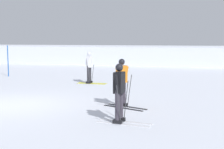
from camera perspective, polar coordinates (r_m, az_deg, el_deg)
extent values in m
plane|color=silver|center=(11.85, -17.51, -5.41)|extent=(120.00, 120.00, 0.00)
cube|color=silver|center=(30.84, 2.03, 3.70)|extent=(80.00, 6.89, 1.65)
cube|color=silver|center=(9.11, 2.51, -8.66)|extent=(1.60, 0.31, 0.02)
cube|color=silver|center=(8.85, 1.93, -9.11)|extent=(1.60, 0.31, 0.02)
cube|color=black|center=(9.14, 1.62, -8.21)|extent=(0.27, 0.15, 0.10)
cube|color=black|center=(8.88, 1.01, -8.64)|extent=(0.27, 0.15, 0.10)
cylinder|color=#38333D|center=(9.03, 1.63, -5.29)|extent=(0.14, 0.14, 0.85)
cylinder|color=#38333D|center=(8.77, 1.01, -5.65)|extent=(0.14, 0.14, 0.85)
cube|color=black|center=(8.79, 1.33, -1.48)|extent=(0.29, 0.41, 0.60)
cylinder|color=black|center=(9.02, 1.99, -1.36)|extent=(0.12, 0.27, 0.55)
cylinder|color=black|center=(8.55, 0.89, -1.79)|extent=(0.12, 0.27, 0.55)
sphere|color=black|center=(8.74, 1.34, 1.31)|extent=(0.22, 0.22, 0.22)
cylinder|color=#38383D|center=(9.14, 2.57, -4.93)|extent=(0.08, 0.39, 1.17)
cylinder|color=#38383D|center=(8.58, 1.26, -5.70)|extent=(0.08, 0.39, 1.17)
cube|color=black|center=(11.06, 2.82, -5.90)|extent=(1.51, 0.70, 0.02)
cube|color=black|center=(10.83, 2.00, -6.17)|extent=(1.51, 0.70, 0.02)
cube|color=black|center=(11.13, 2.17, -5.51)|extent=(0.29, 0.21, 0.10)
cube|color=black|center=(10.90, 1.35, -5.76)|extent=(0.29, 0.21, 0.10)
cylinder|color=#38333D|center=(11.04, 2.18, -3.10)|extent=(0.14, 0.14, 0.85)
cylinder|color=#38333D|center=(10.81, 1.36, -3.30)|extent=(0.14, 0.14, 0.85)
cube|color=orange|center=(10.84, 1.79, 0.06)|extent=(0.37, 0.44, 0.60)
cylinder|color=orange|center=(11.03, 2.60, 0.11)|extent=(0.18, 0.27, 0.55)
cylinder|color=orange|center=(10.62, 1.12, -0.14)|extent=(0.18, 0.27, 0.55)
sphere|color=black|center=(10.79, 1.79, 2.33)|extent=(0.22, 0.22, 0.22)
cylinder|color=#38383D|center=(11.16, 3.24, -2.93)|extent=(0.13, 0.27, 1.12)
cylinder|color=#38383D|center=(10.57, 1.12, -3.46)|extent=(0.13, 0.27, 1.12)
cube|color=gold|center=(16.84, -3.56, -1.56)|extent=(1.60, 0.16, 0.02)
cube|color=gold|center=(16.58, -3.88, -1.70)|extent=(1.60, 0.16, 0.02)
cube|color=black|center=(16.88, -4.05, -1.34)|extent=(0.26, 0.13, 0.10)
cube|color=black|center=(16.62, -4.37, -1.47)|extent=(0.26, 0.13, 0.10)
cylinder|color=#2D2D33|center=(16.82, -4.06, 0.26)|extent=(0.14, 0.14, 0.85)
cylinder|color=#2D2D33|center=(16.56, -4.39, 0.16)|extent=(0.14, 0.14, 0.85)
cube|color=white|center=(16.63, -4.24, 2.35)|extent=(0.26, 0.39, 0.60)
cylinder|color=white|center=(16.86, -3.89, 2.37)|extent=(0.10, 0.26, 0.55)
cylinder|color=white|center=(16.39, -4.47, 2.24)|extent=(0.10, 0.26, 0.55)
sphere|color=silver|center=(16.61, -4.25, 3.83)|extent=(0.22, 0.22, 0.22)
cylinder|color=#38383D|center=(16.94, -3.56, 0.15)|extent=(0.04, 0.40, 1.01)
cylinder|color=#38383D|center=(16.38, -4.25, -0.07)|extent=(0.04, 0.40, 1.01)
cylinder|color=#1E56AD|center=(20.80, -18.55, 2.37)|extent=(0.06, 0.06, 1.97)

